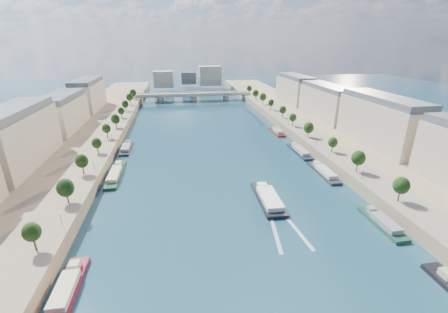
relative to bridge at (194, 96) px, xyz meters
name	(u,v)px	position (x,y,z in m)	size (l,w,h in m)	color
ground	(212,151)	(0.00, -144.64, -5.08)	(700.00, 700.00, 0.00)	#0B2834
quay_left	(69,154)	(-72.00, -144.64, -2.58)	(44.00, 520.00, 5.00)	#9E8460
quay_right	(336,140)	(72.00, -144.64, -2.58)	(44.00, 520.00, 5.00)	#9E8460
pave_left	(100,147)	(-57.00, -144.64, -0.03)	(14.00, 520.00, 0.10)	gray
pave_right	(312,137)	(57.00, -144.64, -0.03)	(14.00, 520.00, 0.10)	gray
trees_left	(103,136)	(-55.00, -142.64, 5.39)	(4.80, 268.80, 8.26)	#382B1E
trees_right	(302,123)	(55.00, -134.64, 5.39)	(4.80, 268.80, 8.26)	#382B1E
lamps_left	(104,148)	(-52.50, -154.64, 2.70)	(0.36, 200.36, 4.28)	black
lamps_right	(301,130)	(52.50, -139.64, 2.70)	(0.36, 200.36, 4.28)	black
buildings_left	(44,122)	(-85.00, -132.64, 11.37)	(16.00, 226.00, 23.20)	#BEB092
buildings_right	(349,110)	(85.00, -132.64, 11.37)	(16.00, 226.00, 23.20)	#BEB092
skyline	(192,77)	(3.19, 74.88, 9.57)	(79.00, 42.00, 22.00)	#BEB092
bridge	(194,96)	(0.00, 0.00, 0.00)	(112.00, 12.00, 8.15)	#C1B79E
tour_barge	(268,198)	(14.07, -201.78, -4.14)	(8.19, 26.18, 3.65)	black
wake	(283,226)	(14.07, -218.42, -5.06)	(10.76, 26.00, 0.04)	silver
moored_barges_left	(100,211)	(-45.50, -200.56, -4.24)	(5.00, 152.34, 3.60)	#191E37
moored_barges_right	(331,179)	(45.50, -189.69, -4.24)	(5.00, 157.09, 3.60)	black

